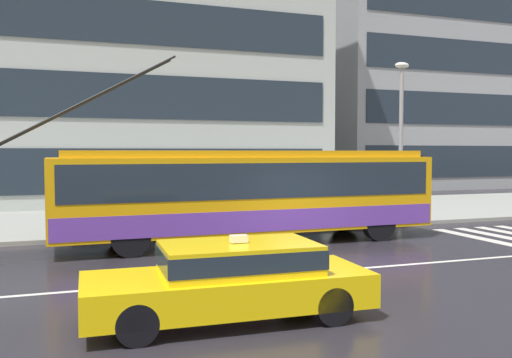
{
  "coord_description": "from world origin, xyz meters",
  "views": [
    {
      "loc": [
        -6.06,
        -12.31,
        2.76
      ],
      "look_at": [
        -0.38,
        4.09,
        1.88
      ],
      "focal_mm": 37.89,
      "sensor_mm": 36.0,
      "label": 1
    }
  ],
  "objects_px": {
    "taxi_oncoming_near": "(232,277)",
    "bus_shelter": "(163,170)",
    "trolleybus": "(249,192)",
    "pedestrian_approaching_curb": "(228,184)",
    "pedestrian_at_shelter": "(237,178)",
    "street_lamp": "(401,125)"
  },
  "relations": [
    {
      "from": "trolleybus",
      "to": "pedestrian_at_shelter",
      "type": "bearing_deg",
      "value": 78.7
    },
    {
      "from": "trolleybus",
      "to": "pedestrian_approaching_curb",
      "type": "xyz_separation_m",
      "value": [
        0.01,
        2.4,
        0.11
      ]
    },
    {
      "from": "pedestrian_at_shelter",
      "to": "bus_shelter",
      "type": "bearing_deg",
      "value": -171.14
    },
    {
      "from": "taxi_oncoming_near",
      "to": "street_lamp",
      "type": "relative_size",
      "value": 0.77
    },
    {
      "from": "bus_shelter",
      "to": "pedestrian_at_shelter",
      "type": "height_order",
      "value": "bus_shelter"
    },
    {
      "from": "trolleybus",
      "to": "bus_shelter",
      "type": "height_order",
      "value": "trolleybus"
    },
    {
      "from": "bus_shelter",
      "to": "pedestrian_at_shelter",
      "type": "xyz_separation_m",
      "value": [
        2.8,
        0.44,
        -0.33
      ]
    },
    {
      "from": "bus_shelter",
      "to": "pedestrian_approaching_curb",
      "type": "bearing_deg",
      "value": -18.54
    },
    {
      "from": "taxi_oncoming_near",
      "to": "pedestrian_at_shelter",
      "type": "relative_size",
      "value": 2.32
    },
    {
      "from": "street_lamp",
      "to": "trolleybus",
      "type": "bearing_deg",
      "value": -159.52
    },
    {
      "from": "pedestrian_approaching_curb",
      "to": "street_lamp",
      "type": "height_order",
      "value": "street_lamp"
    },
    {
      "from": "pedestrian_at_shelter",
      "to": "pedestrian_approaching_curb",
      "type": "relative_size",
      "value": 1.04
    },
    {
      "from": "taxi_oncoming_near",
      "to": "pedestrian_at_shelter",
      "type": "distance_m",
      "value": 11.19
    },
    {
      "from": "trolleybus",
      "to": "bus_shelter",
      "type": "bearing_deg",
      "value": 123.97
    },
    {
      "from": "trolleybus",
      "to": "pedestrian_approaching_curb",
      "type": "height_order",
      "value": "trolleybus"
    },
    {
      "from": "taxi_oncoming_near",
      "to": "bus_shelter",
      "type": "distance_m",
      "value": 10.3
    },
    {
      "from": "taxi_oncoming_near",
      "to": "pedestrian_at_shelter",
      "type": "height_order",
      "value": "pedestrian_at_shelter"
    },
    {
      "from": "pedestrian_approaching_curb",
      "to": "trolleybus",
      "type": "bearing_deg",
      "value": -90.28
    },
    {
      "from": "pedestrian_approaching_curb",
      "to": "bus_shelter",
      "type": "bearing_deg",
      "value": 161.46
    },
    {
      "from": "bus_shelter",
      "to": "pedestrian_at_shelter",
      "type": "relative_size",
      "value": 1.95
    },
    {
      "from": "trolleybus",
      "to": "bus_shelter",
      "type": "distance_m",
      "value": 3.78
    },
    {
      "from": "trolleybus",
      "to": "pedestrian_approaching_curb",
      "type": "distance_m",
      "value": 2.4
    }
  ]
}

